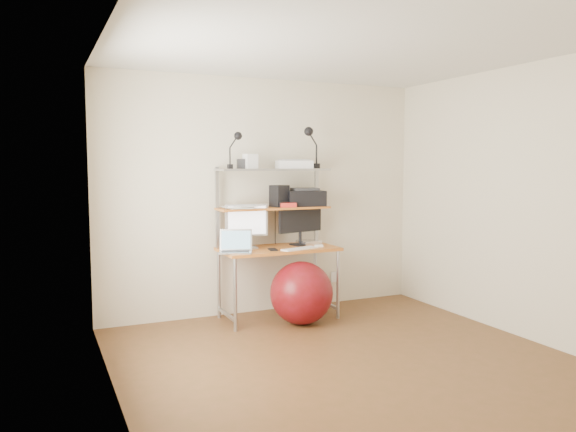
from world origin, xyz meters
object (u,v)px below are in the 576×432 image
monitor_silver (247,223)px  monitor_black (300,219)px  printer (305,198)px  exercise_ball (301,293)px  laptop (236,247)px

monitor_silver → monitor_black: monitor_black is taller
monitor_silver → printer: size_ratio=1.10×
monitor_black → exercise_ball: bearing=-127.4°
monitor_silver → monitor_black: (0.60, -0.00, 0.02)m
laptop → exercise_ball: 0.80m
monitor_silver → monitor_black: 0.60m
monitor_silver → exercise_ball: size_ratio=0.77×
printer → exercise_ball: bearing=-111.2°
monitor_black → laptop: monitor_black is taller
printer → exercise_ball: size_ratio=0.69×
monitor_black → printer: printer is taller
monitor_black → printer: 0.23m
laptop → exercise_ball: laptop is taller
monitor_silver → printer: printer is taller
printer → monitor_silver: bearing=-169.4°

